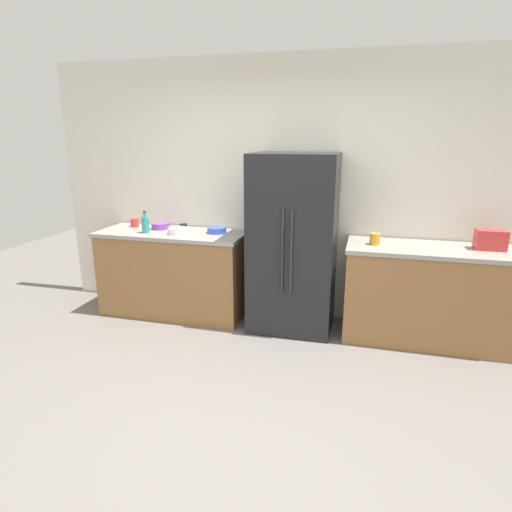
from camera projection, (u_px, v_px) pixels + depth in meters
The scene contains 13 objects.
ground_plane at pixel (231, 410), 3.07m from camera, with size 10.38×10.38×0.00m, color slate.
kitchen_back_panel at pixel (285, 191), 4.48m from camera, with size 5.19×0.10×2.69m, color silver.
counter_left at pixel (174, 273), 4.66m from camera, with size 1.58×0.65×0.92m.
counter_right at pixel (428, 294), 4.01m from camera, with size 1.54×0.65×0.92m.
refrigerator at pixel (293, 244), 4.20m from camera, with size 0.82×0.67×1.75m.
toaster at pixel (491, 240), 3.79m from camera, with size 0.25×0.15×0.18m, color red.
bottle_a at pixel (145, 224), 4.45m from camera, with size 0.08×0.08×0.23m.
cup_a at pixel (375, 239), 3.98m from camera, with size 0.09×0.09×0.11m, color orange.
cup_b at pixel (135, 223), 4.76m from camera, with size 0.09×0.09×0.09m, color red.
cup_c at pixel (183, 227), 4.59m from camera, with size 0.08×0.08×0.07m, color black.
bowl_a at pixel (217, 230), 4.46m from camera, with size 0.20×0.20×0.06m, color blue.
bowl_b at pixel (161, 226), 4.66m from camera, with size 0.19×0.19×0.06m, color purple.
bowl_c at pixel (178, 231), 4.43m from camera, with size 0.20×0.20×0.06m, color white.
Camera 1 is at (0.86, -2.52, 1.90)m, focal length 29.89 mm.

